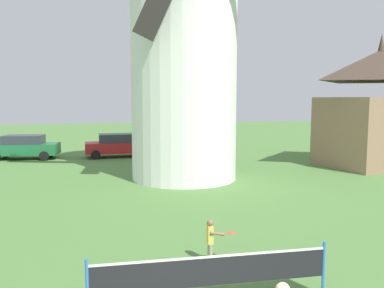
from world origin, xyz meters
name	(u,v)px	position (x,y,z in m)	size (l,w,h in m)	color
windmill	(184,20)	(2.00, 13.90, 7.63)	(9.80, 5.83, 15.99)	white
tennis_net	(212,271)	(0.42, 1.69, 0.68)	(4.63, 0.06, 1.10)	blue
player_far	(211,238)	(0.88, 3.65, 0.61)	(0.66, 0.47, 1.06)	#9E937F
parked_car_green	(24,147)	(-7.17, 22.16, 0.81)	(4.47, 2.20, 1.56)	#1E6638
parked_car_red	(117,145)	(-1.22, 21.98, 0.81)	(4.23, 2.08, 1.56)	red
chapel	(378,110)	(13.73, 15.49, 3.28)	(7.10, 5.79, 7.60)	#937056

